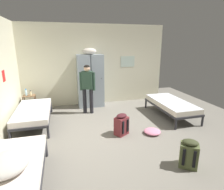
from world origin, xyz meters
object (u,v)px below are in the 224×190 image
Objects in this scene: bedding_heap at (6,164)px; lotion_bottle at (31,93)px; bed_left_front at (11,173)px; backpack_olive at (189,154)px; shelf_unit at (30,102)px; bed_right at (171,104)px; water_bottle at (26,92)px; locker_bank at (90,80)px; bed_left_rear at (33,112)px; person_traveler at (87,85)px; backpack_maroon at (121,125)px; clothes_pile_pink at (152,131)px.

lotion_bottle is (-0.16, 3.83, 0.04)m from bedding_heap.
bed_left_front is 3.45× the size of backpack_olive.
shelf_unit is 4.60m from bed_right.
water_bottle is at bearing 94.98° from bed_left_front.
bed_right is (4.33, -1.55, 0.04)m from shelf_unit.
shelf_unit is 0.30× the size of bed_right.
locker_bank reaches higher than bed_left_rear.
shelf_unit is at bearing 93.45° from bedding_heap.
person_traveler reaches higher than bed_left_rear.
bedding_heap reaches higher than bed_right.
locker_bank is 2.27m from bed_left_rear.
bedding_heap is 3.85× the size of lotion_bottle.
water_bottle is 0.41× the size of backpack_maroon.
lotion_bottle reaches higher than clothes_pile_pink.
person_traveler is at bearing -18.09° from water_bottle.
backpack_olive is at bearing -49.53° from water_bottle.
lotion_bottle is 0.32× the size of backpack_olive.
water_bottle is at bearing -178.13° from locker_bank.
clothes_pile_pink is at bearing 91.49° from backpack_olive.
person_traveler reaches higher than bed_left_front.
bed_right is (2.28, -1.64, -0.59)m from locker_bank.
locker_bank is 9.14× the size of water_bottle.
shelf_unit is 1.04× the size of backpack_olive.
clothes_pile_pink is (0.78, -0.18, -0.20)m from backpack_maroon.
locker_bank is at bearing 2.50° from shelf_unit.
backpack_maroon is at bearing -43.12° from water_bottle.
bed_right is 10.93× the size of lotion_bottle.
shelf_unit is 1.18m from bed_left_rear.
locker_bank is 4.86× the size of clothes_pile_pink.
bedding_heap is 3.32m from clothes_pile_pink.
backpack_olive reaches higher than bed_right.
bedding_heap is 2.70m from backpack_maroon.
locker_bank is at bearing 3.74° from lotion_bottle.
person_traveler is 1.94m from backpack_maroon.
bed_left_front is at bearing -115.08° from locker_bank.
bed_left_rear is at bearing -80.79° from lotion_bottle.
backpack_olive is (3.33, -3.90, -0.41)m from water_bottle.
bedding_heap is 0.42× the size of person_traveler.
bedding_heap is 3.83m from lotion_bottle.
bed_left_front is at bearing -151.49° from bed_right.
bed_left_front is 0.24m from bedding_heap.
backpack_maroon reaches higher than bed_right.
locker_bank is 1.09× the size of bed_left_rear.
locker_bank is at bearing 64.92° from bed_left_front.
shelf_unit is 0.30× the size of bed_left_rear.
locker_bank reaches higher than bedding_heap.
water_bottle reaches higher than shelf_unit.
backpack_olive is (3.00, -0.11, -0.12)m from bed_left_front.
locker_bank is at bearing 98.86° from backpack_maroon.
bed_left_front is 4.46× the size of clothes_pile_pink.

